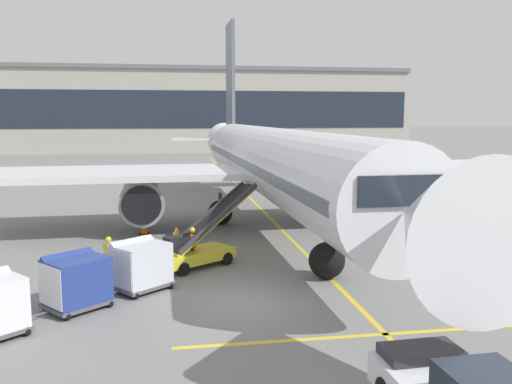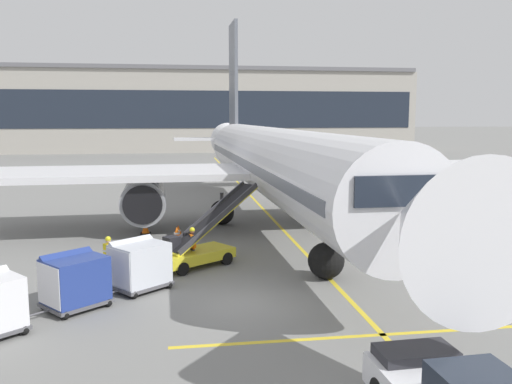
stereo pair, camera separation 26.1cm
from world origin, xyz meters
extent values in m
plane|color=slate|center=(0.00, 0.00, 0.00)|extent=(600.00, 600.00, 0.00)
cylinder|color=white|center=(3.44, 12.43, 3.91)|extent=(4.73, 33.38, 3.92)
cube|color=slate|center=(3.44, 12.43, 3.91)|extent=(4.74, 32.05, 0.47)
cone|color=white|center=(3.90, -6.17, 3.91)|extent=(3.82, 4.01, 3.72)
cone|color=white|center=(2.96, 32.20, 4.21)|extent=(3.48, 6.35, 3.33)
cube|color=white|center=(-5.26, 13.05, 3.33)|extent=(15.97, 7.04, 0.36)
cylinder|color=#93969E|center=(-4.05, 12.41, 1.93)|extent=(2.53, 4.39, 2.43)
cylinder|color=black|center=(-4.00, 10.20, 1.93)|extent=(2.07, 0.17, 2.06)
cube|color=white|center=(12.11, 13.48, 3.33)|extent=(15.97, 7.04, 0.36)
cylinder|color=#93969E|center=(10.93, 12.78, 1.93)|extent=(2.53, 4.39, 2.43)
cylinder|color=black|center=(10.98, 10.57, 1.93)|extent=(2.07, 0.17, 2.06)
cube|color=slate|center=(3.00, 30.64, 9.69)|extent=(0.38, 4.00, 9.99)
cube|color=white|center=(3.00, 30.32, 4.50)|extent=(10.81, 2.93, 0.20)
cube|color=#1E2633|center=(3.83, -3.42, 4.50)|extent=(2.78, 1.83, 0.86)
cylinder|color=#47474C|center=(3.69, 2.45, 1.35)|extent=(0.22, 0.22, 1.21)
sphere|color=black|center=(3.69, 2.45, 0.74)|extent=(1.49, 1.49, 1.49)
cylinder|color=#47474C|center=(0.47, 14.02, 1.35)|extent=(0.22, 0.22, 1.21)
sphere|color=black|center=(0.47, 14.02, 0.74)|extent=(1.49, 1.49, 1.49)
cylinder|color=#47474C|center=(6.34, 14.17, 1.35)|extent=(0.22, 0.22, 1.21)
sphere|color=black|center=(6.34, 14.17, 0.74)|extent=(1.49, 1.49, 1.49)
cube|color=gold|center=(-1.50, 5.01, 0.50)|extent=(3.71, 3.25, 0.44)
cube|color=black|center=(-2.47, 4.77, 1.07)|extent=(0.81, 0.80, 0.70)
cylinder|color=#333338|center=(-1.91, 5.16, 1.12)|extent=(0.08, 0.08, 0.80)
cube|color=gold|center=(-0.61, 5.62, 1.99)|extent=(4.30, 3.37, 2.69)
cube|color=black|center=(-0.61, 5.62, 2.08)|extent=(4.10, 3.17, 2.53)
cube|color=#333338|center=(-0.36, 5.26, 2.11)|extent=(3.78, 2.65, 2.71)
cube|color=#333338|center=(-0.86, 5.98, 2.11)|extent=(3.78, 2.65, 2.71)
cylinder|color=black|center=(-0.10, 5.08, 0.28)|extent=(0.57, 0.48, 0.56)
cylinder|color=black|center=(-0.94, 6.29, 0.28)|extent=(0.57, 0.48, 0.56)
cylinder|color=black|center=(-2.05, 3.72, 0.28)|extent=(0.57, 0.48, 0.56)
cylinder|color=black|center=(-2.89, 4.93, 0.28)|extent=(0.57, 0.48, 0.56)
cube|color=#515156|center=(-3.65, 2.11, 0.21)|extent=(2.56, 2.51, 0.12)
cylinder|color=#4C4C51|center=(-4.68, 1.25, 0.20)|extent=(0.58, 0.50, 0.07)
cube|color=silver|center=(-3.65, 2.11, 1.02)|extent=(2.42, 2.37, 1.50)
cube|color=silver|center=(-3.91, 2.43, 1.54)|extent=(1.95, 1.82, 0.74)
cube|color=silver|center=(-4.38, 1.49, 1.02)|extent=(0.95, 1.12, 1.38)
sphere|color=black|center=(-4.70, 2.12, 0.15)|extent=(0.30, 0.30, 0.30)
sphere|color=black|center=(-3.82, 1.08, 0.15)|extent=(0.30, 0.30, 0.30)
sphere|color=black|center=(-3.47, 3.15, 0.15)|extent=(0.30, 0.30, 0.30)
sphere|color=black|center=(-2.60, 2.11, 0.15)|extent=(0.30, 0.30, 0.30)
cube|color=#515156|center=(-5.70, 0.40, 0.21)|extent=(2.56, 2.51, 0.12)
cylinder|color=#4C4C51|center=(-6.73, -0.47, 0.20)|extent=(0.58, 0.50, 0.07)
cube|color=navy|center=(-5.70, 0.40, 1.02)|extent=(2.42, 2.37, 1.50)
cube|color=navy|center=(-5.96, 0.71, 1.54)|extent=(1.95, 1.82, 0.74)
cube|color=silver|center=(-6.44, -0.22, 1.02)|extent=(0.95, 1.12, 1.38)
sphere|color=black|center=(-6.75, 0.40, 0.15)|extent=(0.30, 0.30, 0.30)
sphere|color=black|center=(-5.87, -0.64, 0.15)|extent=(0.30, 0.30, 0.30)
sphere|color=black|center=(-5.52, 1.43, 0.15)|extent=(0.30, 0.30, 0.30)
sphere|color=black|center=(-4.65, 0.39, 0.15)|extent=(0.30, 0.30, 0.30)
sphere|color=black|center=(-7.71, -0.68, 0.15)|extent=(0.30, 0.30, 0.30)
sphere|color=black|center=(-6.84, -1.72, 0.15)|extent=(0.30, 0.30, 0.30)
cube|color=#28282D|center=(3.11, -7.00, 1.15)|extent=(1.82, 1.04, 0.24)
cylinder|color=#333847|center=(-4.92, 3.69, 0.43)|extent=(0.15, 0.15, 0.86)
cylinder|color=#333847|center=(-5.05, 3.81, 0.43)|extent=(0.15, 0.15, 0.86)
cube|color=yellow|center=(-4.99, 3.75, 1.15)|extent=(0.44, 0.43, 0.58)
cube|color=white|center=(-5.07, 3.66, 1.15)|extent=(0.26, 0.24, 0.08)
sphere|color=tan|center=(-4.99, 3.75, 1.56)|extent=(0.21, 0.21, 0.21)
sphere|color=yellow|center=(-4.99, 3.75, 1.63)|extent=(0.23, 0.23, 0.23)
cylinder|color=yellow|center=(-4.81, 3.59, 1.10)|extent=(0.09, 0.09, 0.56)
cylinder|color=yellow|center=(-5.16, 3.91, 1.10)|extent=(0.09, 0.09, 0.56)
cylinder|color=#333847|center=(-1.57, 4.94, 0.43)|extent=(0.15, 0.15, 0.86)
cylinder|color=#333847|center=(-1.61, 5.12, 0.43)|extent=(0.15, 0.15, 0.86)
cube|color=orange|center=(-1.59, 5.03, 1.15)|extent=(0.32, 0.42, 0.58)
cube|color=white|center=(-1.71, 5.00, 1.15)|extent=(0.09, 0.33, 0.08)
sphere|color=brown|center=(-1.59, 5.03, 1.56)|extent=(0.21, 0.21, 0.21)
sphere|color=yellow|center=(-1.59, 5.03, 1.63)|extent=(0.23, 0.23, 0.23)
cylinder|color=orange|center=(-1.54, 4.80, 1.10)|extent=(0.09, 0.09, 0.56)
cylinder|color=orange|center=(-1.64, 5.27, 1.10)|extent=(0.09, 0.09, 0.56)
cube|color=black|center=(-2.26, 9.86, 0.03)|extent=(0.70, 0.70, 0.05)
cone|color=orange|center=(-2.26, 9.86, 0.42)|extent=(0.56, 0.56, 0.74)
cylinder|color=white|center=(-2.26, 9.86, 0.46)|extent=(0.31, 0.31, 0.09)
cube|color=black|center=(-2.18, 10.85, 0.03)|extent=(0.60, 0.60, 0.05)
cone|color=orange|center=(-2.18, 10.85, 0.36)|extent=(0.48, 0.48, 0.63)
cylinder|color=white|center=(-2.18, 10.85, 0.39)|extent=(0.26, 0.26, 0.08)
cube|color=black|center=(-3.99, 12.09, 0.03)|extent=(0.56, 0.56, 0.05)
cone|color=orange|center=(-3.99, 12.09, 0.34)|extent=(0.45, 0.45, 0.59)
cylinder|color=white|center=(-3.99, 12.09, 0.37)|extent=(0.25, 0.25, 0.07)
cube|color=yellow|center=(3.82, 12.43, 0.00)|extent=(0.20, 110.00, 0.01)
cube|color=yellow|center=(3.44, -3.31, 0.00)|extent=(12.00, 0.20, 0.01)
cube|color=#A8A399|center=(-2.67, 86.98, 7.35)|extent=(90.86, 15.89, 14.70)
cube|color=#1E2633|center=(-2.67, 78.98, 7.72)|extent=(88.13, 0.10, 6.62)
cube|color=slate|center=(-2.67, 85.39, 15.05)|extent=(89.95, 13.50, 0.70)
camera|label=1|loc=(-2.49, -17.95, 6.51)|focal=37.76mm
camera|label=2|loc=(-2.23, -17.99, 6.51)|focal=37.76mm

